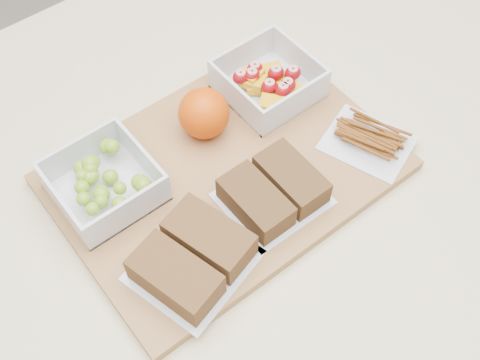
{
  "coord_description": "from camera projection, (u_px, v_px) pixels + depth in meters",
  "views": [
    {
      "loc": [
        -0.28,
        -0.35,
        1.55
      ],
      "look_at": [
        -0.02,
        -0.02,
        0.93
      ],
      "focal_mm": 45.0,
      "sensor_mm": 36.0,
      "label": 1
    }
  ],
  "objects": [
    {
      "name": "orange",
      "position": [
        204.0,
        113.0,
        0.78
      ],
      "size": [
        0.07,
        0.07,
        0.07
      ],
      "primitive_type": "sphere",
      "color": "#DA4805",
      "rests_on": "cutting_board"
    },
    {
      "name": "pretzel_bag",
      "position": [
        369.0,
        138.0,
        0.79
      ],
      "size": [
        0.12,
        0.13,
        0.02
      ],
      "color": "silver",
      "rests_on": "cutting_board"
    },
    {
      "name": "fruit_container",
      "position": [
        268.0,
        82.0,
        0.83
      ],
      "size": [
        0.12,
        0.12,
        0.05
      ],
      "color": "silver",
      "rests_on": "cutting_board"
    },
    {
      "name": "sandwich_bag_left",
      "position": [
        193.0,
        258.0,
        0.68
      ],
      "size": [
        0.16,
        0.15,
        0.04
      ],
      "color": "silver",
      "rests_on": "cutting_board"
    },
    {
      "name": "grape_container",
      "position": [
        105.0,
        182.0,
        0.73
      ],
      "size": [
        0.12,
        0.12,
        0.05
      ],
      "color": "silver",
      "rests_on": "cutting_board"
    },
    {
      "name": "counter",
      "position": [
        240.0,
        308.0,
        1.16
      ],
      "size": [
        1.2,
        0.9,
        0.9
      ],
      "primitive_type": "cube",
      "color": "beige",
      "rests_on": "ground"
    },
    {
      "name": "sandwich_bag_center",
      "position": [
        273.0,
        191.0,
        0.73
      ],
      "size": [
        0.12,
        0.11,
        0.04
      ],
      "color": "silver",
      "rests_on": "cutting_board"
    },
    {
      "name": "cutting_board",
      "position": [
        226.0,
        172.0,
        0.78
      ],
      "size": [
        0.42,
        0.3,
        0.02
      ],
      "primitive_type": "cube",
      "rotation": [
        0.0,
        0.0,
        -0.01
      ],
      "color": "#A17242",
      "rests_on": "counter"
    }
  ]
}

